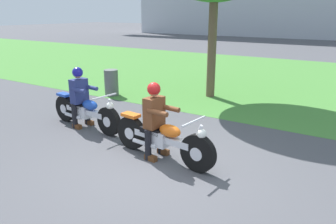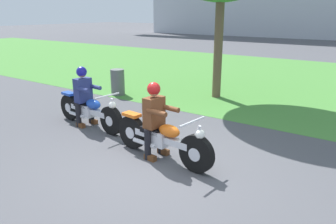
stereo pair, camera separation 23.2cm
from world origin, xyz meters
name	(u,v)px [view 1 (the left image)]	position (x,y,z in m)	size (l,w,h in m)	color
ground	(156,167)	(0.00, 0.00, 0.00)	(120.00, 120.00, 0.00)	#4C4C51
grass_verge	(285,79)	(0.00, 9.06, 0.00)	(60.00, 12.00, 0.01)	#478438
motorcycle_lead	(162,139)	(-0.10, 0.34, 0.40)	(2.21, 0.66, 0.89)	black
rider_lead	(155,114)	(-0.27, 0.36, 0.82)	(0.58, 0.50, 1.41)	black
motorcycle_follow	(86,112)	(-2.52, 0.80, 0.39)	(2.22, 0.66, 0.88)	black
rider_follow	(80,92)	(-2.69, 0.82, 0.82)	(0.58, 0.50, 1.40)	black
trash_can	(111,83)	(-4.12, 3.45, 0.41)	(0.44, 0.44, 0.83)	#595E5B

